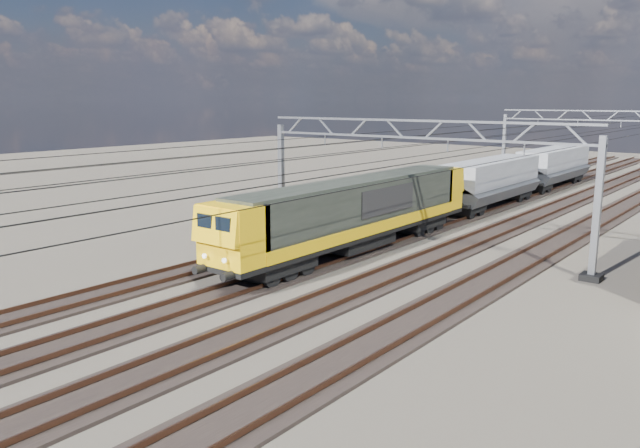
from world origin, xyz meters
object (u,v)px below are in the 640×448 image
Objects in this scene: catenary_gantry_mid at (413,180)px; locomotive at (357,210)px; hopper_wagon_lead at (492,179)px; catenary_gantry_far at (597,143)px; hopper_wagon_mid at (554,164)px.

catenary_gantry_mid is 3.47m from locomotive.
catenary_gantry_far is at bearing 84.47° from hopper_wagon_lead.
catenary_gantry_mid is at bearing 49.64° from locomotive.
locomotive is at bearing -92.99° from catenary_gantry_far.
hopper_wagon_mid is at bearing 93.87° from catenary_gantry_mid.
locomotive is at bearing -130.36° from catenary_gantry_mid.
catenary_gantry_far is 6.96m from hopper_wagon_mid.
catenary_gantry_far reaches higher than hopper_wagon_mid.
hopper_wagon_lead is at bearing -90.00° from hopper_wagon_mid.
catenary_gantry_mid is 0.94× the size of locomotive.
catenary_gantry_far is at bearing 90.00° from catenary_gantry_mid.
catenary_gantry_mid and catenary_gantry_far have the same top height.
catenary_gantry_mid reaches higher than locomotive.
hopper_wagon_lead and hopper_wagon_mid have the same top height.
locomotive is 1.62× the size of hopper_wagon_lead.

